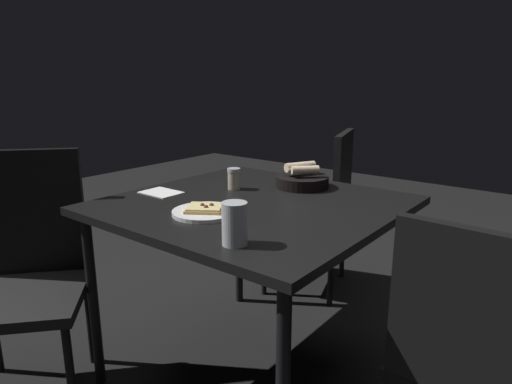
% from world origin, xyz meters
% --- Properties ---
extents(ground, '(8.00, 8.00, 0.00)m').
position_xyz_m(ground, '(0.00, 0.00, 0.00)').
color(ground, black).
extents(dining_table, '(1.02, 1.00, 0.75)m').
position_xyz_m(dining_table, '(0.00, 0.00, 0.69)').
color(dining_table, black).
rests_on(dining_table, ground).
extents(pizza_plate, '(0.23, 0.23, 0.04)m').
position_xyz_m(pizza_plate, '(0.03, 0.23, 0.76)').
color(pizza_plate, white).
rests_on(pizza_plate, dining_table).
extents(bread_basket, '(0.23, 0.23, 0.11)m').
position_xyz_m(bread_basket, '(-0.02, -0.32, 0.78)').
color(bread_basket, black).
rests_on(bread_basket, dining_table).
extents(beer_glass, '(0.07, 0.07, 0.13)m').
position_xyz_m(beer_glass, '(-0.24, 0.39, 0.80)').
color(beer_glass, silver).
rests_on(beer_glass, dining_table).
extents(pepper_shaker, '(0.06, 0.06, 0.09)m').
position_xyz_m(pepper_shaker, '(0.19, -0.10, 0.79)').
color(pepper_shaker, '#BFB299').
rests_on(pepper_shaker, dining_table).
extents(napkin, '(0.16, 0.12, 0.00)m').
position_xyz_m(napkin, '(0.38, 0.13, 0.75)').
color(napkin, white).
rests_on(napkin, dining_table).
extents(chair_near, '(0.55, 0.55, 0.93)m').
position_xyz_m(chair_near, '(0.18, -0.86, 0.51)').
color(chair_near, black).
rests_on(chair_near, ground).
extents(chair_far, '(0.62, 0.62, 0.94)m').
position_xyz_m(chair_far, '(0.65, 0.59, 0.53)').
color(chair_far, black).
rests_on(chair_far, ground).
extents(chair_spare, '(0.46, 0.46, 0.88)m').
position_xyz_m(chair_spare, '(-0.87, 0.12, 0.50)').
color(chair_spare, black).
rests_on(chair_spare, ground).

